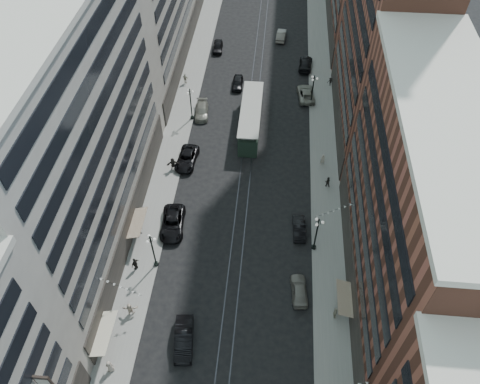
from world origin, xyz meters
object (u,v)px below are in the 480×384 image
(pedestrian_2, at_px, (139,230))
(pedestrian_extra_0, at_px, (135,264))
(car_14, at_px, (281,35))
(pedestrian_9, at_px, (330,82))
(car_5, at_px, (184,339))
(car_12, at_px, (305,64))
(car_2, at_px, (173,223))
(lamppost_sw_mid, at_px, (191,103))
(car_4, at_px, (299,290))
(lamppost_se_mid, at_px, (313,90))
(car_9, at_px, (218,47))
(pedestrian_5, at_px, (173,164))
(pedestrian_7, at_px, (328,182))
(lamppost_sw_far, at_px, (153,250))
(car_8, at_px, (202,111))
(pedestrian_4, at_px, (335,313))
(car_13, at_px, (238,83))
(car_11, at_px, (306,94))
(streetcar, at_px, (251,119))
(lamppost_se_far, at_px, (316,233))
(car_10, at_px, (299,228))
(car_7, at_px, (187,158))
(pedestrian_6, at_px, (185,79))
(pedestrian_1, at_px, (110,366))
(pedestrian_extra_1, at_px, (130,309))
(pedestrian_8, at_px, (323,160))

(pedestrian_2, xyz_separation_m, pedestrian_extra_0, (0.73, -4.98, 0.14))
(car_14, relative_size, pedestrian_9, 3.09)
(car_5, bearing_deg, car_12, 69.45)
(car_2, bearing_deg, pedestrian_2, -163.48)
(lamppost_sw_mid, distance_m, car_4, 33.79)
(lamppost_se_mid, relative_size, car_9, 1.28)
(car_4, relative_size, pedestrian_extra_0, 2.24)
(pedestrian_5, bearing_deg, pedestrian_7, -20.32)
(lamppost_sw_far, xyz_separation_m, pedestrian_extra_0, (-2.17, -0.74, -1.98))
(car_2, bearing_deg, lamppost_sw_mid, 88.17)
(car_14, relative_size, pedestrian_extra_0, 2.42)
(lamppost_se_mid, height_order, pedestrian_extra_0, lamppost_se_mid)
(car_9, bearing_deg, car_8, -93.62)
(lamppost_se_mid, bearing_deg, car_12, 94.23)
(pedestrian_4, xyz_separation_m, car_13, (-14.19, 41.06, -0.27))
(car_9, height_order, car_11, car_11)
(streetcar, bearing_deg, car_9, 109.59)
(lamppost_se_far, height_order, car_10, lamppost_se_far)
(lamppost_se_mid, bearing_deg, car_10, -94.00)
(lamppost_se_far, relative_size, car_7, 0.99)
(lamppost_se_far, xyz_separation_m, pedestrian_6, (-20.95, 32.17, -2.05))
(car_11, distance_m, pedestrian_5, 25.97)
(lamppost_sw_mid, relative_size, car_14, 1.18)
(car_2, bearing_deg, car_12, 61.48)
(pedestrian_1, xyz_separation_m, pedestrian_7, (22.23, 26.99, -0.07))
(pedestrian_extra_0, bearing_deg, car_8, -157.79)
(pedestrian_extra_0, bearing_deg, car_12, -175.30)
(lamppost_sw_far, relative_size, car_7, 0.99)
(streetcar, distance_m, pedestrian_7, 15.91)
(pedestrian_6, bearing_deg, car_7, 110.68)
(streetcar, height_order, car_14, streetcar)
(lamppost_se_mid, relative_size, car_8, 1.11)
(lamppost_se_far, relative_size, car_11, 1.01)
(car_5, xyz_separation_m, pedestrian_5, (-5.72, 24.89, 0.26))
(car_14, bearing_deg, lamppost_se_mid, 109.40)
(car_12, bearing_deg, car_14, -59.30)
(lamppost_sw_far, relative_size, pedestrian_1, 3.14)
(lamppost_se_far, height_order, pedestrian_9, lamppost_se_far)
(pedestrian_4, height_order, car_14, pedestrian_4)
(lamppost_sw_far, xyz_separation_m, pedestrian_4, (20.45, -4.87, -2.11))
(car_13, xyz_separation_m, pedestrian_extra_1, (-7.65, -42.56, 0.33))
(lamppost_se_far, xyz_separation_m, car_7, (-17.60, 13.36, -2.32))
(car_9, bearing_deg, car_2, -93.75)
(car_9, bearing_deg, car_10, -72.54)
(pedestrian_2, height_order, car_12, pedestrian_2)
(car_14, bearing_deg, car_4, 98.34)
(car_2, distance_m, pedestrian_extra_0, 7.16)
(car_5, bearing_deg, pedestrian_1, -159.35)
(pedestrian_8, bearing_deg, car_2, 15.47)
(car_2, height_order, pedestrian_6, pedestrian_6)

